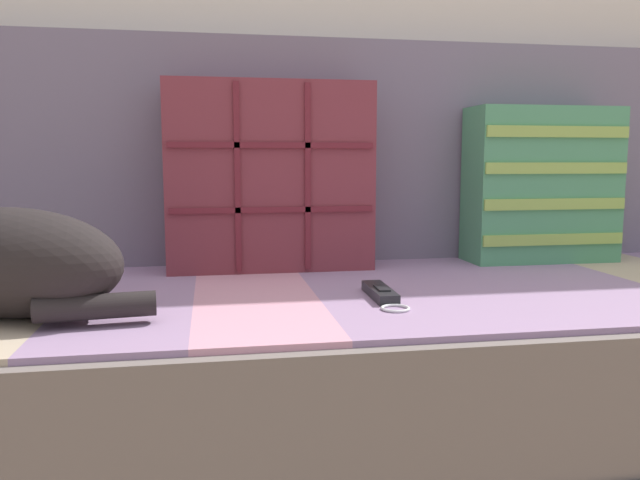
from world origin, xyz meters
TOP-DOWN VIEW (x-y plane):
  - couch at (-0.00, 0.13)m, footprint 2.11×0.84m
  - sofa_backrest at (0.00, 0.48)m, footprint 2.07×0.14m
  - throw_pillow_quilted at (-0.16, 0.33)m, footprint 0.46×0.14m
  - throw_pillow_striped at (0.50, 0.33)m, footprint 0.36×0.14m
  - game_remote_near at (-0.00, -0.01)m, footprint 0.05×0.19m

SIDE VIEW (x-z plane):
  - couch at x=0.00m, z-range 0.00..0.37m
  - game_remote_near at x=0.00m, z-range 0.37..0.39m
  - throw_pillow_striped at x=0.50m, z-range 0.37..0.74m
  - throw_pillow_quilted at x=-0.16m, z-range 0.37..0.79m
  - sofa_backrest at x=0.00m, z-range 0.37..0.90m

